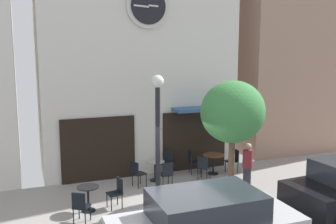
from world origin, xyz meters
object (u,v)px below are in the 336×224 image
street_lamp (158,143)px  cafe_table_center_right (155,167)px  cafe_table_near_curb (213,159)px  cafe_chair_under_awning (234,159)px  cafe_chair_right_end (168,161)px  cafe_chair_left_end (80,205)px  cafe_chair_by_entrance (203,166)px  cafe_chair_near_lamp (167,173)px  cafe_chair_near_tree (117,190)px  pedestrian_maroon (247,167)px  cafe_chair_curbside (193,160)px  cafe_chair_mid_row (137,172)px  cafe_table_center (88,195)px  street_tree (233,112)px

street_lamp → cafe_table_center_right: (0.77, 2.45, -1.51)m
cafe_table_near_curb → cafe_chair_under_awning: size_ratio=0.88×
cafe_chair_right_end → cafe_table_center_right: bearing=-144.4°
cafe_chair_right_end → cafe_chair_left_end: size_ratio=1.00×
cafe_chair_left_end → cafe_chair_by_entrance: same height
cafe_chair_right_end → cafe_chair_under_awning: bearing=-15.3°
cafe_chair_left_end → cafe_chair_near_lamp: 3.61m
cafe_chair_near_tree → cafe_table_near_curb: bearing=23.2°
street_lamp → cafe_chair_near_lamp: street_lamp is taller
cafe_table_near_curb → cafe_chair_by_entrance: cafe_chair_by_entrance is taller
pedestrian_maroon → cafe_chair_under_awning: bearing=71.1°
cafe_chair_by_entrance → cafe_chair_curbside: (-0.05, 0.82, 0.00)m
cafe_chair_mid_row → cafe_chair_near_tree: (-1.07, -1.49, 0.00)m
cafe_table_center → cafe_table_near_curb: 5.30m
cafe_chair_right_end → cafe_chair_by_entrance: size_ratio=1.00×
street_lamp → cafe_chair_left_end: 2.71m
street_lamp → cafe_chair_near_lamp: 2.38m
cafe_chair_curbside → pedestrian_maroon: (0.85, -2.42, 0.33)m
cafe_chair_right_end → cafe_chair_left_end: same height
street_tree → cafe_chair_under_awning: bearing=57.4°
cafe_table_center → street_lamp: bearing=-18.2°
cafe_chair_near_lamp → street_tree: bearing=-43.7°
street_tree → street_lamp: bearing=-177.9°
cafe_chair_under_awning → cafe_chair_near_lamp: size_ratio=1.00×
street_lamp → cafe_chair_near_tree: street_lamp is taller
cafe_table_center_right → cafe_chair_curbside: (1.59, 0.24, 0.03)m
street_lamp → street_tree: (2.50, 0.09, 0.73)m
cafe_table_near_curb → street_tree: bearing=-104.1°
cafe_chair_left_end → cafe_chair_under_awning: (6.15, 2.38, 0.00)m
cafe_chair_mid_row → pedestrian_maroon: (3.22, -1.81, 0.33)m
cafe_table_near_curb → cafe_chair_curbside: size_ratio=0.88×
cafe_chair_mid_row → cafe_chair_near_lamp: 1.01m
cafe_chair_left_end → cafe_chair_near_tree: same height
cafe_chair_left_end → pedestrian_maroon: bearing=4.0°
cafe_table_center → cafe_chair_near_lamp: size_ratio=0.83×
cafe_table_near_curb → pedestrian_maroon: 2.14m
cafe_chair_mid_row → cafe_chair_by_entrance: 2.43m
cafe_chair_mid_row → cafe_chair_near_tree: bearing=-125.8°
cafe_table_near_curb → cafe_chair_left_end: 5.90m
cafe_table_near_curb → cafe_chair_near_lamp: bearing=-161.1°
cafe_chair_by_entrance → cafe_chair_near_tree: 3.72m
cafe_table_center_right → cafe_chair_left_end: cafe_chair_left_end is taller
cafe_chair_near_lamp → cafe_chair_under_awning: bearing=11.9°
cafe_chair_near_tree → pedestrian_maroon: (4.29, -0.33, 0.33)m
cafe_table_near_curb → cafe_chair_right_end: (-1.64, 0.55, -0.04)m
street_lamp → cafe_chair_mid_row: bearing=90.5°
cafe_table_center → cafe_table_center_right: (2.70, 1.81, 0.00)m
cafe_chair_near_lamp → pedestrian_maroon: (2.31, -1.37, 0.33)m
cafe_chair_near_tree → street_tree: bearing=-7.8°
pedestrian_maroon → cafe_chair_near_tree: bearing=175.6°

